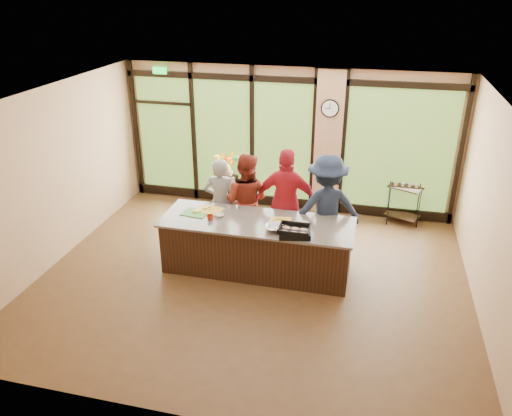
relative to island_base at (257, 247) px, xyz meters
The scene contains 25 objects.
floor 0.53m from the island_base, 90.00° to the right, with size 7.00×7.00×0.00m, color #4C331B.
ceiling 2.58m from the island_base, 90.00° to the right, with size 7.00×7.00×0.00m, color white.
back_wall 2.90m from the island_base, 90.00° to the left, with size 7.00×7.00×0.00m, color tan.
left_wall 3.67m from the island_base, behind, with size 6.00×6.00×0.00m, color tan.
right_wall 3.67m from the island_base, ahead, with size 6.00×6.00×0.00m, color tan.
window_wall 2.83m from the island_base, 86.48° to the left, with size 6.90×0.12×3.00m.
island_base is the anchor object (origin of this frame).
countertop 0.46m from the island_base, ahead, with size 3.20×1.10×0.04m, color #6D615A.
wall_clock 3.25m from the island_base, 71.68° to the left, with size 0.36×0.04×0.36m.
cook_left 1.21m from the island_base, 139.46° to the left, with size 0.62×0.40×1.69m, color gray.
cook_midleft 1.03m from the island_base, 116.56° to the left, with size 0.87×0.68×1.78m, color maroon.
cook_midright 0.99m from the island_base, 64.71° to the left, with size 1.14×0.48×1.95m, color #AD1A27.
cook_right 1.37m from the island_base, 33.42° to the left, with size 1.24×0.71×1.92m, color #1B243B.
roasting_pan 0.93m from the island_base, 27.24° to the right, with size 0.48×0.37×0.09m, color black.
mixing_bowl 0.67m from the island_base, 34.71° to the right, with size 0.32×0.32×0.08m, color silver.
cutting_board_left 1.20m from the island_base, behind, with size 0.43×0.32×0.01m, color #428B32.
cutting_board_center 1.05m from the island_base, 165.96° to the left, with size 0.44×0.33×0.01m, color yellow.
cutting_board_right 0.62m from the island_base, 15.51° to the left, with size 0.36×0.27×0.01m, color yellow.
prep_bowl_near 0.82m from the island_base, behind, with size 0.14×0.14×0.04m, color white.
prep_bowl_mid 0.56m from the island_base, 18.22° to the right, with size 0.13×0.13×0.04m, color white.
prep_bowl_far 0.93m from the island_base, ahead, with size 0.12×0.12×0.03m, color white.
red_ramekin 0.94m from the island_base, behind, with size 0.11×0.11×0.09m, color #9E230F.
flower_stand 2.69m from the island_base, 117.42° to the left, with size 0.35×0.35×0.70m, color black.
flower_vase 2.72m from the island_base, 117.42° to the left, with size 0.27×0.27×0.28m, color olive.
bar_cart 3.47m from the island_base, 44.89° to the left, with size 0.73×0.60×0.88m.
Camera 1 is at (1.72, -6.87, 4.58)m, focal length 35.00 mm.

